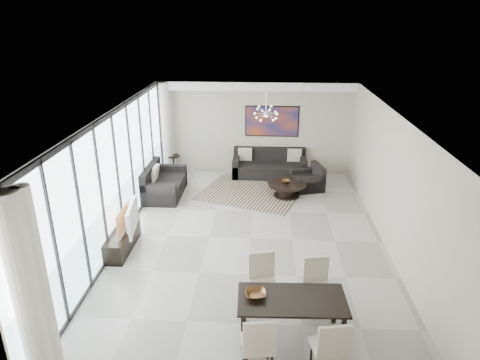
# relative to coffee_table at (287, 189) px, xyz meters

# --- Properties ---
(room_shell) EXTENTS (6.00, 9.00, 2.90)m
(room_shell) POSITION_rel_coffee_table_xyz_m (-0.47, -2.49, 1.24)
(room_shell) COLOR #A8A39B
(room_shell) RESTS_ON ground
(window_wall) EXTENTS (0.37, 8.95, 2.90)m
(window_wall) POSITION_rel_coffee_table_xyz_m (-3.79, -2.49, 1.26)
(window_wall) COLOR white
(window_wall) RESTS_ON floor
(soffit) EXTENTS (5.98, 0.40, 0.26)m
(soffit) POSITION_rel_coffee_table_xyz_m (-0.93, 1.81, 2.56)
(soffit) COLOR white
(soffit) RESTS_ON room_shell
(painting) EXTENTS (1.68, 0.04, 0.98)m
(painting) POSITION_rel_coffee_table_xyz_m (-0.43, 1.98, 1.44)
(painting) COLOR #A53D16
(painting) RESTS_ON room_shell
(chandelier) EXTENTS (0.66, 0.66, 0.71)m
(chandelier) POSITION_rel_coffee_table_xyz_m (-0.63, 0.01, 2.14)
(chandelier) COLOR silver
(chandelier) RESTS_ON room_shell
(rug) EXTENTS (3.22, 2.84, 0.01)m
(rug) POSITION_rel_coffee_table_xyz_m (-1.02, 0.11, -0.20)
(rug) COLOR black
(rug) RESTS_ON floor
(coffee_table) EXTENTS (1.06, 1.06, 0.37)m
(coffee_table) POSITION_rel_coffee_table_xyz_m (0.00, 0.00, 0.00)
(coffee_table) COLOR black
(coffee_table) RESTS_ON floor
(bowl_coffee) EXTENTS (0.27, 0.27, 0.08)m
(bowl_coffee) POSITION_rel_coffee_table_xyz_m (-0.04, 0.07, 0.20)
(bowl_coffee) COLOR brown
(bowl_coffee) RESTS_ON coffee_table
(sofa_main) EXTENTS (2.28, 0.93, 0.83)m
(sofa_main) POSITION_rel_coffee_table_xyz_m (-0.48, 1.59, 0.07)
(sofa_main) COLOR black
(sofa_main) RESTS_ON floor
(loveseat) EXTENTS (0.97, 1.72, 0.86)m
(loveseat) POSITION_rel_coffee_table_xyz_m (-3.48, -0.13, 0.08)
(loveseat) COLOR black
(loveseat) RESTS_ON floor
(armchair) EXTENTS (1.00, 1.03, 0.71)m
(armchair) POSITION_rel_coffee_table_xyz_m (0.65, 0.57, 0.03)
(armchair) COLOR black
(armchair) RESTS_ON floor
(side_table) EXTENTS (0.43, 0.43, 0.59)m
(side_table) POSITION_rel_coffee_table_xyz_m (-3.55, 1.66, 0.18)
(side_table) COLOR black
(side_table) RESTS_ON floor
(tv_console) EXTENTS (0.40, 1.42, 0.44)m
(tv_console) POSITION_rel_coffee_table_xyz_m (-3.69, -3.11, 0.01)
(tv_console) COLOR black
(tv_console) RESTS_ON floor
(television) EXTENTS (0.28, 1.06, 0.61)m
(television) POSITION_rel_coffee_table_xyz_m (-3.53, -3.07, 0.53)
(television) COLOR gray
(television) RESTS_ON tv_console
(dining_table) EXTENTS (1.71, 0.90, 0.70)m
(dining_table) POSITION_rel_coffee_table_xyz_m (-0.18, -5.59, 0.40)
(dining_table) COLOR black
(dining_table) RESTS_ON floor
(dining_chair_sw) EXTENTS (0.52, 0.52, 1.01)m
(dining_chair_sw) POSITION_rel_coffee_table_xyz_m (-0.68, -6.42, 0.37)
(dining_chair_sw) COLOR beige
(dining_chair_sw) RESTS_ON floor
(dining_chair_se) EXTENTS (0.53, 0.53, 1.00)m
(dining_chair_se) POSITION_rel_coffee_table_xyz_m (0.32, -6.43, 0.37)
(dining_chair_se) COLOR beige
(dining_chair_se) RESTS_ON floor
(dining_chair_nw) EXTENTS (0.56, 0.56, 1.00)m
(dining_chair_nw) POSITION_rel_coffee_table_xyz_m (-0.63, -4.83, 0.37)
(dining_chair_nw) COLOR beige
(dining_chair_nw) RESTS_ON floor
(dining_chair_ne) EXTENTS (0.53, 0.53, 0.97)m
(dining_chair_ne) POSITION_rel_coffee_table_xyz_m (0.30, -4.87, 0.34)
(dining_chair_ne) COLOR beige
(dining_chair_ne) RESTS_ON floor
(bowl_dining) EXTENTS (0.36, 0.36, 0.08)m
(bowl_dining) POSITION_rel_coffee_table_xyz_m (-0.74, -5.55, 0.53)
(bowl_dining) COLOR brown
(bowl_dining) RESTS_ON dining_table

